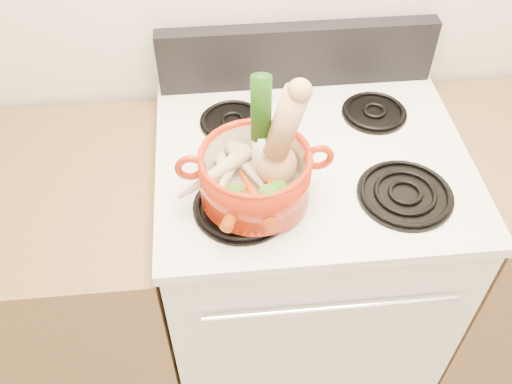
{
  "coord_description": "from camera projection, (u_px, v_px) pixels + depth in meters",
  "views": [
    {
      "loc": [
        -0.24,
        0.38,
        1.93
      ],
      "look_at": [
        -0.16,
        1.24,
        1.0
      ],
      "focal_mm": 40.0,
      "sensor_mm": 36.0,
      "label": 1
    }
  ],
  "objects": [
    {
      "name": "pot_handle_left",
      "position": [
        190.0,
        168.0,
        1.22
      ],
      "size": [
        0.07,
        0.02,
        0.07
      ],
      "primitive_type": "torus",
      "rotation": [
        1.57,
        0.0,
        0.02
      ],
      "color": "#A5220A",
      "rests_on": "dutch_oven"
    },
    {
      "name": "parsnip_2",
      "position": [
        245.0,
        163.0,
        1.29
      ],
      "size": [
        0.12,
        0.19,
        0.06
      ],
      "primitive_type": "cone",
      "rotation": [
        1.66,
        0.0,
        0.48
      ],
      "color": "beige",
      "rests_on": "dutch_oven"
    },
    {
      "name": "pot_handle_right",
      "position": [
        319.0,
        157.0,
        1.24
      ],
      "size": [
        0.07,
        0.02,
        0.07
      ],
      "primitive_type": "torus",
      "rotation": [
        1.57,
        0.0,
        0.02
      ],
      "color": "#A5220A",
      "rests_on": "dutch_oven"
    },
    {
      "name": "carrot_2",
      "position": [
        271.0,
        182.0,
        1.26
      ],
      "size": [
        0.04,
        0.16,
        0.04
      ],
      "primitive_type": "cone",
      "rotation": [
        1.66,
        0.0,
        0.04
      ],
      "color": "#BB5409",
      "rests_on": "dutch_oven"
    },
    {
      "name": "parsnip_1",
      "position": [
        226.0,
        176.0,
        1.27
      ],
      "size": [
        0.11,
        0.18,
        0.05
      ],
      "primitive_type": "cone",
      "rotation": [
        1.66,
        0.0,
        -0.45
      ],
      "color": "beige",
      "rests_on": "dutch_oven"
    },
    {
      "name": "burner_back_right",
      "position": [
        374.0,
        111.0,
        1.52
      ],
      "size": [
        0.17,
        0.17,
        0.02
      ],
      "primitive_type": "cylinder",
      "color": "black",
      "rests_on": "cooktop"
    },
    {
      "name": "burner_back_left",
      "position": [
        233.0,
        120.0,
        1.5
      ],
      "size": [
        0.17,
        0.17,
        0.02
      ],
      "primitive_type": "cylinder",
      "color": "black",
      "rests_on": "cooktop"
    },
    {
      "name": "parsnip_3",
      "position": [
        214.0,
        173.0,
        1.26
      ],
      "size": [
        0.19,
        0.14,
        0.06
      ],
      "primitive_type": "cone",
      "rotation": [
        1.66,
        0.0,
        -1.0
      ],
      "color": "beige",
      "rests_on": "dutch_oven"
    },
    {
      "name": "cooktop",
      "position": [
        312.0,
        159.0,
        1.43
      ],
      "size": [
        0.78,
        0.67,
        0.03
      ],
      "primitive_type": "cube",
      "color": "white",
      "rests_on": "stove_body"
    },
    {
      "name": "leek",
      "position": [
        261.0,
        130.0,
        1.2
      ],
      "size": [
        0.05,
        0.07,
        0.29
      ],
      "primitive_type": "cylinder",
      "rotation": [
        -0.07,
        0.0,
        -0.09
      ],
      "color": "silver",
      "rests_on": "dutch_oven"
    },
    {
      "name": "dutch_oven",
      "position": [
        255.0,
        176.0,
        1.26
      ],
      "size": [
        0.25,
        0.25,
        0.12
      ],
      "primitive_type": "cylinder",
      "rotation": [
        0.0,
        0.0,
        0.02
      ],
      "color": "#A5220A",
      "rests_on": "burner_front_left"
    },
    {
      "name": "carrot_1",
      "position": [
        237.0,
        205.0,
        1.22
      ],
      "size": [
        0.08,
        0.14,
        0.04
      ],
      "primitive_type": "cone",
      "rotation": [
        1.66,
        0.0,
        -0.42
      ],
      "color": "#B94E09",
      "rests_on": "dutch_oven"
    },
    {
      "name": "burner_front_right",
      "position": [
        405.0,
        193.0,
        1.32
      ],
      "size": [
        0.22,
        0.22,
        0.02
      ],
      "primitive_type": "cylinder",
      "color": "black",
      "rests_on": "cooktop"
    },
    {
      "name": "parsnip_0",
      "position": [
        223.0,
        170.0,
        1.29
      ],
      "size": [
        0.05,
        0.2,
        0.05
      ],
      "primitive_type": "cone",
      "rotation": [
        1.66,
        0.0,
        0.06
      ],
      "color": "beige",
      "rests_on": "dutch_oven"
    },
    {
      "name": "control_backsplash",
      "position": [
        297.0,
        55.0,
        1.56
      ],
      "size": [
        0.76,
        0.05,
        0.18
      ],
      "primitive_type": "cube",
      "color": "black",
      "rests_on": "cooktop"
    },
    {
      "name": "carrot_0",
      "position": [
        255.0,
        198.0,
        1.24
      ],
      "size": [
        0.08,
        0.17,
        0.05
      ],
      "primitive_type": "cone",
      "rotation": [
        1.66,
        0.0,
        0.33
      ],
      "color": "#BB3909",
      "rests_on": "dutch_oven"
    },
    {
      "name": "stove_body",
      "position": [
        301.0,
        268.0,
        1.78
      ],
      "size": [
        0.76,
        0.65,
        0.92
      ],
      "primitive_type": "cube",
      "color": "white",
      "rests_on": "floor"
    },
    {
      "name": "squash",
      "position": [
        277.0,
        138.0,
        1.22
      ],
      "size": [
        0.2,
        0.15,
        0.26
      ],
      "primitive_type": null,
      "rotation": [
        0.0,
        0.31,
        0.32
      ],
      "color": "tan",
      "rests_on": "dutch_oven"
    },
    {
      "name": "oven_handle",
      "position": [
        332.0,
        309.0,
        1.32
      ],
      "size": [
        0.6,
        0.02,
        0.02
      ],
      "primitive_type": "cylinder",
      "rotation": [
        0.0,
        1.57,
        0.0
      ],
      "color": "silver",
      "rests_on": "stove_body"
    },
    {
      "name": "ginger",
      "position": [
        269.0,
        158.0,
        1.32
      ],
      "size": [
        0.09,
        0.07,
        0.04
      ],
      "primitive_type": "ellipsoid",
      "rotation": [
        0.0,
        0.0,
        0.25
      ],
      "color": "tan",
      "rests_on": "dutch_oven"
    },
    {
      "name": "burner_front_left",
      "position": [
        242.0,
        205.0,
        1.29
      ],
      "size": [
        0.22,
        0.22,
        0.02
      ],
      "primitive_type": "cylinder",
      "color": "black",
      "rests_on": "cooktop"
    }
  ]
}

